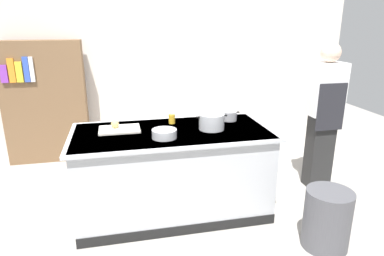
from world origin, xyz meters
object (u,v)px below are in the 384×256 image
object	(u,v)px
onion	(115,124)
trash_bin	(327,219)
bookshelf	(45,102)
mixing_bowl	(164,134)
sauce_pan	(229,116)
person_chef	(324,114)
stock_pot	(212,122)
juice_cup	(172,119)

from	to	relation	value
onion	trash_bin	bearing A→B (deg)	-30.21
trash_bin	bookshelf	world-z (taller)	bookshelf
onion	mixing_bowl	size ratio (longest dim) A/B	0.35
onion	sauce_pan	xyz separation A→B (m)	(1.22, 0.08, -0.01)
trash_bin	bookshelf	size ratio (longest dim) A/B	0.32
onion	person_chef	world-z (taller)	person_chef
onion	mixing_bowl	distance (m)	0.57
mixing_bowl	bookshelf	xyz separation A→B (m)	(-1.40, 1.99, -0.09)
sauce_pan	person_chef	world-z (taller)	person_chef
onion	sauce_pan	world-z (taller)	same
sauce_pan	mixing_bowl	xyz separation A→B (m)	(-0.78, -0.43, -0.01)
stock_pot	trash_bin	distance (m)	1.38
sauce_pan	onion	bearing A→B (deg)	-176.20
trash_bin	person_chef	distance (m)	1.40
trash_bin	person_chef	world-z (taller)	person_chef
mixing_bowl	person_chef	size ratio (longest dim) A/B	0.14
stock_pot	person_chef	bearing A→B (deg)	9.70
stock_pot	mixing_bowl	distance (m)	0.53
juice_cup	sauce_pan	bearing A→B (deg)	-1.47
onion	person_chef	distance (m)	2.37
mixing_bowl	juice_cup	world-z (taller)	juice_cup
stock_pot	sauce_pan	size ratio (longest dim) A/B	1.38
trash_bin	sauce_pan	bearing A→B (deg)	116.50
person_chef	stock_pot	bearing A→B (deg)	92.27
onion	trash_bin	world-z (taller)	onion
trash_bin	juice_cup	bearing A→B (deg)	136.40
bookshelf	onion	bearing A→B (deg)	-59.88
sauce_pan	bookshelf	size ratio (longest dim) A/B	0.14
juice_cup	stock_pot	bearing A→B (deg)	-38.30
onion	bookshelf	size ratio (longest dim) A/B	0.05
stock_pot	mixing_bowl	bearing A→B (deg)	-162.07
sauce_pan	mixing_bowl	distance (m)	0.89
bookshelf	juice_cup	bearing A→B (deg)	-45.06
stock_pot	bookshelf	world-z (taller)	bookshelf
mixing_bowl	bookshelf	bearing A→B (deg)	125.10
stock_pot	trash_bin	world-z (taller)	stock_pot
sauce_pan	bookshelf	xyz separation A→B (m)	(-2.18, 1.56, -0.10)
stock_pot	mixing_bowl	size ratio (longest dim) A/B	1.38
stock_pot	trash_bin	bearing A→B (deg)	-45.64
onion	sauce_pan	distance (m)	1.23
stock_pot	person_chef	size ratio (longest dim) A/B	0.19
onion	juice_cup	distance (m)	0.60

